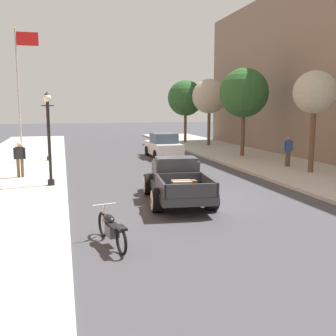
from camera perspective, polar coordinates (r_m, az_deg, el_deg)
ground_plane at (r=14.75m, az=3.55°, el=-4.46°), size 140.00×140.00×0.00m
hotrod_truck_gunmetal at (r=14.37m, az=1.20°, el=-1.72°), size 2.53×5.06×1.58m
motorcycle_parked at (r=9.89m, az=-8.21°, el=-8.62°), size 0.68×2.09×0.93m
car_background_white at (r=26.56m, az=-0.69°, el=3.20°), size 1.89×4.31×1.65m
pedestrian_sidewalk_left at (r=19.43m, az=-20.71°, el=1.47°), size 0.53×0.22×1.65m
pedestrian_sidewalk_right at (r=22.52m, az=17.01°, el=2.60°), size 0.53×0.22×1.65m
street_lamp_near at (r=16.89m, az=-16.90°, el=5.06°), size 0.50×0.32×3.85m
street_lamp_far at (r=25.00m, az=-17.05°, el=6.18°), size 0.50×0.32×3.85m
flagpole at (r=32.95m, az=-20.59°, el=12.46°), size 1.74×0.16×9.16m
street_tree_nearest at (r=20.76m, az=20.50°, el=10.13°), size 2.08×2.08×5.00m
street_tree_second at (r=26.67m, az=10.95°, el=10.62°), size 3.21×3.21×5.75m
street_tree_third at (r=33.69m, az=6.02°, el=10.27°), size 2.88×2.88×5.56m
street_tree_farthest at (r=36.72m, az=2.55°, el=10.08°), size 3.25×3.25×5.66m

